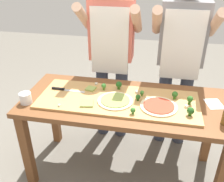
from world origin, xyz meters
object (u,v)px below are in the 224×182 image
at_px(broccoli_floret_front_mid, 133,110).
at_px(prep_table, 124,112).
at_px(flour_cup, 26,99).
at_px(pizza_whole_tomato_red, 159,106).
at_px(broccoli_floret_front_right, 190,99).
at_px(recipe_note, 214,104).
at_px(broccoli_floret_center_right, 142,93).
at_px(broccoli_floret_center_left, 175,95).
at_px(cheese_crumble_d, 186,106).
at_px(pizza_slice_near_right, 87,103).
at_px(cheese_crumble_b, 59,105).
at_px(cheese_crumble_a, 96,84).
at_px(pizza_slice_near_left, 91,89).
at_px(broccoli_floret_back_left, 119,85).
at_px(cook_left, 112,48).
at_px(chefs_knife, 63,89).
at_px(cook_right, 180,53).
at_px(broccoli_floret_front_left, 138,97).
at_px(cheese_crumble_c, 137,92).
at_px(broccoli_floret_back_mid, 104,86).
at_px(pizza_whole_pesto_green, 115,101).
at_px(broccoli_floret_back_right, 191,111).

bearing_deg(broccoli_floret_front_mid, prep_table, 113.56).
xyz_separation_m(broccoli_floret_front_mid, flour_cup, (-0.83, 0.02, -0.01)).
bearing_deg(pizza_whole_tomato_red, prep_table, 164.25).
bearing_deg(broccoli_floret_front_right, prep_table, -178.93).
bearing_deg(recipe_note, broccoli_floret_center_right, -178.79).
relative_size(broccoli_floret_center_left, broccoli_floret_center_right, 1.39).
xyz_separation_m(broccoli_floret_front_mid, recipe_note, (0.60, 0.28, -0.05)).
height_order(broccoli_floret_center_right, cheese_crumble_d, broccoli_floret_center_right).
relative_size(pizza_slice_near_right, cheese_crumble_b, 6.40).
height_order(cheese_crumble_a, cheese_crumble_d, cheese_crumble_d).
height_order(pizza_slice_near_left, cheese_crumble_b, cheese_crumble_b).
height_order(broccoli_floret_back_left, cook_left, cook_left).
relative_size(prep_table, chefs_knife, 5.71).
height_order(recipe_note, cook_right, cook_right).
relative_size(broccoli_floret_front_left, cheese_crumble_c, 2.62).
bearing_deg(chefs_knife, broccoli_floret_center_right, 2.61).
distance_m(broccoli_floret_center_right, cook_right, 0.57).
bearing_deg(broccoli_floret_back_left, broccoli_floret_center_left, -9.18).
bearing_deg(cheese_crumble_d, broccoli_floret_center_left, 126.59).
bearing_deg(broccoli_floret_front_mid, cook_left, 112.18).
relative_size(pizza_whole_tomato_red, broccoli_floret_back_mid, 4.73).
xyz_separation_m(prep_table, pizza_slice_near_right, (-0.27, -0.14, 0.13)).
xyz_separation_m(recipe_note, cook_left, (-0.90, 0.44, 0.23)).
bearing_deg(cheese_crumble_c, flour_cup, -161.03).
height_order(broccoli_floret_center_right, cook_right, cook_right).
height_order(pizza_slice_near_right, cheese_crumble_d, cheese_crumble_d).
bearing_deg(cheese_crumble_c, cook_left, 124.77).
bearing_deg(cook_right, broccoli_floret_front_right, -82.14).
bearing_deg(broccoli_floret_center_left, cheese_crumble_a, 170.45).
bearing_deg(pizza_whole_tomato_red, pizza_whole_pesto_green, 177.03).
xyz_separation_m(pizza_whole_tomato_red, flour_cup, (-1.01, -0.11, 0.01)).
xyz_separation_m(pizza_whole_tomato_red, cheese_crumble_b, (-0.73, -0.13, 0.00)).
bearing_deg(broccoli_floret_center_right, cook_left, 126.41).
bearing_deg(broccoli_floret_center_left, broccoli_floret_front_mid, -137.39).
relative_size(broccoli_floret_back_left, broccoli_floret_back_right, 1.04).
distance_m(broccoli_floret_front_mid, cheese_crumble_b, 0.55).
height_order(chefs_knife, broccoli_floret_back_mid, broccoli_floret_back_mid).
bearing_deg(pizza_whole_pesto_green, flour_cup, -169.79).
height_order(broccoli_floret_back_mid, cook_right, cook_right).
height_order(broccoli_floret_front_right, broccoli_floret_back_right, broccoli_floret_front_right).
xyz_separation_m(pizza_whole_tomato_red, cheese_crumble_c, (-0.18, 0.18, 0.00)).
height_order(pizza_whole_tomato_red, broccoli_floret_front_left, broccoli_floret_front_left).
bearing_deg(cheese_crumble_d, pizza_slice_near_right, -172.68).
bearing_deg(cheese_crumble_c, prep_table, -128.47).
bearing_deg(cook_left, broccoli_floret_back_mid, -87.90).
bearing_deg(broccoli_floret_front_mid, cook_right, 65.26).
height_order(cheese_crumble_b, cook_right, cook_right).
bearing_deg(prep_table, broccoli_floret_center_left, 10.27).
distance_m(chefs_knife, cook_right, 1.08).
distance_m(pizza_whole_tomato_red, cheese_crumble_d, 0.20).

